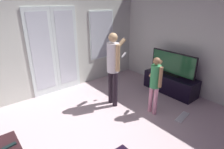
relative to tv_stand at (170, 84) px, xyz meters
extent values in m
cube|color=#C1A9AD|center=(-2.77, -0.35, -0.24)|extent=(6.33, 4.67, 0.02)
cube|color=silver|center=(-2.77, 1.96, 1.16)|extent=(6.33, 0.06, 2.79)
cube|color=white|center=(-2.56, 1.91, 0.81)|extent=(0.63, 0.02, 2.16)
cube|color=silver|center=(-2.56, 1.90, 0.86)|extent=(0.47, 0.01, 1.86)
cube|color=white|center=(-1.92, 1.91, 0.81)|extent=(0.63, 0.02, 2.16)
cube|color=silver|center=(-1.92, 1.90, 0.86)|extent=(0.47, 0.01, 1.86)
cube|color=white|center=(-0.79, 1.91, 1.08)|extent=(0.81, 0.02, 1.36)
cube|color=silver|center=(-0.79, 1.90, 1.08)|extent=(0.75, 0.01, 1.30)
cube|color=silver|center=(0.37, -0.35, 1.16)|extent=(0.06, 4.67, 2.79)
cylinder|color=black|center=(-3.71, 0.12, -0.01)|extent=(0.05, 0.05, 0.45)
cube|color=black|center=(0.00, 0.00, 0.00)|extent=(0.50, 1.36, 0.47)
cube|color=black|center=(0.00, -0.67, 0.02)|extent=(0.42, 0.02, 0.26)
cube|color=black|center=(0.00, 0.00, 0.25)|extent=(0.08, 0.43, 0.04)
cube|color=black|center=(0.00, 0.00, 0.56)|extent=(0.04, 1.23, 0.56)
cube|color=#194C28|center=(-0.02, 0.00, 0.56)|extent=(0.00, 1.18, 0.51)
cylinder|color=#271E27|center=(-1.57, 0.38, 0.17)|extent=(0.11, 0.11, 0.80)
cylinder|color=#271E27|center=(-1.55, 0.55, 0.17)|extent=(0.11, 0.11, 0.80)
cylinder|color=silver|center=(-1.56, 0.46, 0.88)|extent=(0.26, 0.26, 0.63)
sphere|color=tan|center=(-1.56, 0.46, 1.31)|extent=(0.19, 0.19, 0.19)
cylinder|color=tan|center=(-1.57, 0.29, 0.92)|extent=(0.09, 0.09, 0.56)
cylinder|color=tan|center=(-1.33, 0.62, 1.02)|extent=(0.49, 0.13, 0.43)
cube|color=white|center=(-1.12, 0.60, 0.84)|extent=(0.13, 0.05, 0.11)
cylinder|color=pink|center=(-1.14, -0.41, 0.07)|extent=(0.08, 0.08, 0.60)
cylinder|color=pink|center=(-1.13, -0.28, 0.07)|extent=(0.08, 0.08, 0.60)
cylinder|color=#378D52|center=(-1.13, -0.34, 0.60)|extent=(0.20, 0.20, 0.47)
sphere|color=#926747|center=(-1.13, -0.34, 0.92)|extent=(0.14, 0.14, 0.14)
cylinder|color=#926747|center=(-1.14, -0.48, 0.63)|extent=(0.07, 0.07, 0.42)
cylinder|color=#926747|center=(-0.97, -0.22, 0.70)|extent=(0.36, 0.09, 0.33)
cube|color=white|center=(-0.82, -0.23, 0.55)|extent=(0.13, 0.05, 0.12)
cube|color=white|center=(-0.79, -0.86, -0.22)|extent=(0.45, 0.20, 0.02)
cube|color=silver|center=(-0.79, -0.86, -0.21)|extent=(0.41, 0.16, 0.00)
cube|color=black|center=(-3.80, -0.16, 0.27)|extent=(0.18, 0.08, 0.02)
camera|label=1|loc=(-3.94, -2.43, 2.00)|focal=29.53mm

